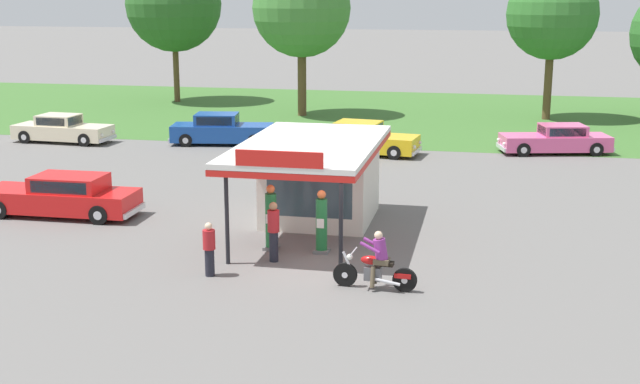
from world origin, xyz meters
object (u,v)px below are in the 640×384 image
at_px(motorcycle_with_rider, 376,265).
at_px(gas_pump_nearside, 271,220).
at_px(featured_classic_sedan, 62,197).
at_px(parked_car_back_row_left, 62,130).
at_px(bystander_admiring_sedan, 209,248).
at_px(bystander_leaning_by_kiosk, 274,230).
at_px(parked_car_back_row_far_right, 556,140).
at_px(parked_car_back_row_centre, 221,130).
at_px(parked_car_second_row_spare, 362,140).
at_px(gas_pump_offside, 322,224).

bearing_deg(motorcycle_with_rider, gas_pump_nearside, 142.18).
relative_size(gas_pump_nearside, featured_classic_sedan, 0.36).
bearing_deg(motorcycle_with_rider, parked_car_back_row_left, 135.81).
distance_m(motorcycle_with_rider, bystander_admiring_sedan, 4.59).
bearing_deg(bystander_leaning_by_kiosk, bystander_admiring_sedan, -131.83).
distance_m(gas_pump_nearside, bystander_admiring_sedan, 2.83).
distance_m(parked_car_back_row_far_right, parked_car_back_row_left, 24.78).
xyz_separation_m(motorcycle_with_rider, parked_car_back_row_centre, (-10.61, 19.41, 0.06)).
bearing_deg(motorcycle_with_rider, bystander_leaning_by_kiosk, 152.19).
bearing_deg(parked_car_second_row_spare, bystander_admiring_sedan, -94.31).
bearing_deg(bystander_leaning_by_kiosk, gas_pump_offside, 42.49).
xyz_separation_m(gas_pump_nearside, featured_classic_sedan, (-8.10, 2.31, -0.24)).
height_order(parked_car_second_row_spare, bystander_admiring_sedan, parked_car_second_row_spare).
distance_m(motorcycle_with_rider, parked_car_back_row_left, 26.26).
distance_m(parked_car_back_row_left, bystander_leaning_by_kiosk, 22.82).
bearing_deg(bystander_admiring_sedan, parked_car_back_row_left, 128.07).
bearing_deg(bystander_leaning_by_kiosk, parked_car_back_row_left, 133.25).
distance_m(gas_pump_nearside, bystander_leaning_by_kiosk, 1.14).
relative_size(motorcycle_with_rider, parked_car_second_row_spare, 0.40).
height_order(gas_pump_offside, featured_classic_sedan, gas_pump_offside).
height_order(gas_pump_nearside, parked_car_back_row_far_right, gas_pump_nearside).
xyz_separation_m(gas_pump_offside, parked_car_back_row_far_right, (7.89, 17.55, -0.23)).
xyz_separation_m(parked_car_back_row_far_right, bystander_admiring_sedan, (-10.46, -20.19, 0.15)).
height_order(motorcycle_with_rider, featured_classic_sedan, motorcycle_with_rider).
bearing_deg(parked_car_back_row_centre, gas_pump_nearside, -67.04).
bearing_deg(parked_car_back_row_centre, parked_car_second_row_spare, -8.50).
relative_size(gas_pump_offside, bystander_admiring_sedan, 1.27).
relative_size(parked_car_second_row_spare, bystander_leaning_by_kiosk, 3.15).
bearing_deg(gas_pump_nearside, parked_car_second_row_spare, 88.74).
relative_size(gas_pump_offside, parked_car_back_row_centre, 0.35).
height_order(gas_pump_nearside, bystander_leaning_by_kiosk, gas_pump_nearside).
relative_size(parked_car_second_row_spare, parked_car_back_row_far_right, 1.01).
bearing_deg(parked_car_second_row_spare, parked_car_back_row_centre, 171.50).
bearing_deg(parked_car_second_row_spare, parked_car_back_row_far_right, 12.48).
relative_size(parked_car_back_row_left, bystander_leaning_by_kiosk, 3.01).
distance_m(gas_pump_nearside, gas_pump_offside, 1.54).
distance_m(parked_car_back_row_far_right, bystander_admiring_sedan, 22.74).
relative_size(motorcycle_with_rider, parked_car_back_row_far_right, 0.40).
bearing_deg(parked_car_back_row_left, motorcycle_with_rider, -44.19).
height_order(gas_pump_nearside, parked_car_second_row_spare, gas_pump_nearside).
height_order(featured_classic_sedan, parked_car_back_row_left, featured_classic_sedan).
height_order(motorcycle_with_rider, bystander_leaning_by_kiosk, bystander_leaning_by_kiosk).
distance_m(motorcycle_with_rider, parked_car_back_row_centre, 22.12).
bearing_deg(parked_car_back_row_far_right, gas_pump_offside, -114.19).
distance_m(gas_pump_nearside, parked_car_second_row_spare, 15.55).
bearing_deg(bystander_leaning_by_kiosk, motorcycle_with_rider, -27.81).
distance_m(parked_car_second_row_spare, bystander_leaning_by_kiosk, 16.62).
xyz_separation_m(gas_pump_offside, parked_car_back_row_left, (-16.81, 15.54, -0.23)).
bearing_deg(featured_classic_sedan, parked_car_second_row_spare, 57.48).
height_order(parked_car_back_row_left, bystander_leaning_by_kiosk, bystander_leaning_by_kiosk).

